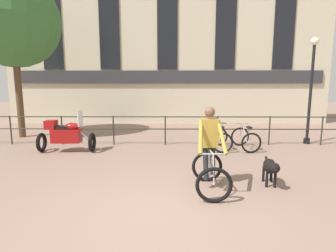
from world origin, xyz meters
name	(u,v)px	position (x,y,z in m)	size (l,w,h in m)	color
ground_plane	(158,214)	(0.00, 0.00, 0.00)	(60.00, 60.00, 0.00)	#8E7060
canal_railing	(165,125)	(0.00, 5.20, 0.71)	(15.05, 0.05, 1.05)	#2D2B28
building_facade	(167,23)	(0.00, 10.99, 5.56)	(18.00, 0.72, 11.16)	beige
cyclist_with_bike	(210,153)	(1.01, 1.11, 0.76)	(0.70, 1.18, 1.70)	black
dog	(271,167)	(2.33, 1.27, 0.41)	(0.33, 0.96, 0.60)	black
parked_motorcycle	(66,135)	(-3.18, 4.13, 0.56)	(1.77, 0.66, 1.35)	black
parked_bicycle_near_lamp	(220,139)	(1.87, 4.54, 0.36)	(0.71, 1.14, 0.86)	black
parked_bicycle_mid_left	(245,139)	(2.72, 4.54, 0.36)	(0.75, 1.16, 0.86)	black
street_lamp	(311,85)	(5.24, 5.45, 2.15)	(0.28, 0.28, 3.80)	black
tree_canalside_left	(13,21)	(-6.03, 6.61, 4.63)	(3.62, 3.62, 6.45)	brown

